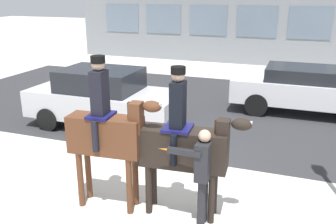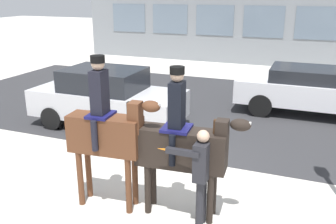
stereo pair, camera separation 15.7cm
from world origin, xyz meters
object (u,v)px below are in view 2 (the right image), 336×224
at_px(mounted_horse_lead, 107,131).
at_px(pedestrian_bystander, 201,171).
at_px(street_car_near_lane, 107,97).
at_px(mounted_horse_companion, 183,144).
at_px(street_car_far_lane, 310,89).

distance_m(mounted_horse_lead, pedestrian_bystander, 1.78).
height_order(pedestrian_bystander, street_car_near_lane, pedestrian_bystander).
relative_size(mounted_horse_companion, pedestrian_bystander, 1.55).
bearing_deg(mounted_horse_lead, pedestrian_bystander, -4.93).
bearing_deg(street_car_far_lane, street_car_near_lane, -148.39).
bearing_deg(street_car_near_lane, mounted_horse_lead, -59.43).
bearing_deg(pedestrian_bystander, mounted_horse_lead, -0.38).
distance_m(street_car_near_lane, street_car_far_lane, 6.31).
xyz_separation_m(mounted_horse_lead, pedestrian_bystander, (1.72, -0.01, -0.45)).
relative_size(mounted_horse_companion, street_car_far_lane, 0.58).
relative_size(mounted_horse_companion, street_car_near_lane, 0.61).
distance_m(mounted_horse_companion, pedestrian_bystander, 0.55).
relative_size(mounted_horse_lead, pedestrian_bystander, 1.62).
height_order(mounted_horse_companion, pedestrian_bystander, mounted_horse_companion).
height_order(mounted_horse_lead, street_car_near_lane, mounted_horse_lead).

